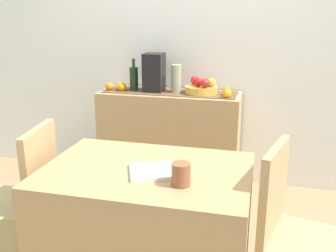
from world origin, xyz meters
TOP-DOWN VIEW (x-y plane):
  - ground_plane at (0.00, 0.00)m, footprint 6.40×6.40m
  - room_wall_rear at (0.00, 1.18)m, footprint 6.40×0.06m
  - sideboard_console at (-0.20, 0.92)m, footprint 1.19×0.42m
  - table_runner at (-0.20, 0.92)m, footprint 1.12×0.32m
  - fruit_bowl at (0.07, 0.92)m, footprint 0.27×0.27m
  - apple_left at (0.05, 0.89)m, footprint 0.07×0.07m
  - apple_upper at (0.15, 0.91)m, footprint 0.07×0.07m
  - apple_rear at (0.01, 0.97)m, footprint 0.07×0.07m
  - apple_center at (0.11, 0.85)m, footprint 0.08×0.08m
  - wine_bottle at (-0.52, 0.92)m, footprint 0.07×0.07m
  - coffee_maker at (-0.34, 0.92)m, footprint 0.16×0.18m
  - ceramic_vase at (-0.14, 0.92)m, footprint 0.08×0.08m
  - orange_loose_near_bowl at (-0.72, 0.87)m, footprint 0.07×0.07m
  - orange_loose_mid at (-0.61, 0.86)m, footprint 0.08×0.08m
  - orange_loose_end at (0.29, 0.81)m, footprint 0.07×0.07m
  - orange_loose_far at (0.28, 0.90)m, footprint 0.07×0.07m
  - dining_table at (0.01, -0.45)m, footprint 1.06×0.74m
  - open_book at (0.09, -0.48)m, footprint 0.34×0.30m
  - coffee_cup at (0.23, -0.59)m, footprint 0.09×0.09m
  - chair_near_window at (-0.78, -0.44)m, footprint 0.45×0.45m

SIDE VIEW (x-z plane):
  - ground_plane at x=0.00m, z-range -0.02..0.00m
  - chair_near_window at x=-0.78m, z-range -0.18..0.72m
  - dining_table at x=0.01m, z-range 0.00..0.74m
  - sideboard_console at x=-0.20m, z-range 0.00..0.85m
  - open_book at x=0.09m, z-range 0.74..0.76m
  - coffee_cup at x=0.23m, z-range 0.74..0.85m
  - table_runner at x=-0.20m, z-range 0.85..0.86m
  - orange_loose_end at x=0.29m, z-range 0.85..0.92m
  - orange_loose_far at x=0.28m, z-range 0.85..0.92m
  - orange_loose_near_bowl at x=-0.72m, z-range 0.85..0.92m
  - fruit_bowl at x=0.07m, z-range 0.86..0.92m
  - orange_loose_mid at x=-0.61m, z-range 0.85..0.93m
  - apple_upper at x=0.15m, z-range 0.92..0.99m
  - apple_left at x=0.05m, z-range 0.92..0.99m
  - apple_rear at x=0.01m, z-range 0.92..0.99m
  - apple_center at x=0.11m, z-range 0.92..1.00m
  - wine_bottle at x=-0.52m, z-range 0.82..1.10m
  - ceramic_vase at x=-0.14m, z-range 0.85..1.09m
  - coffee_maker at x=-0.34m, z-range 0.85..1.18m
  - room_wall_rear at x=0.00m, z-range 0.00..2.70m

